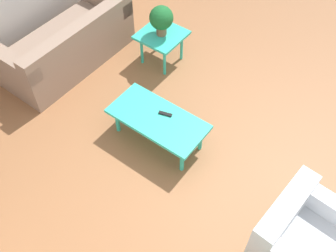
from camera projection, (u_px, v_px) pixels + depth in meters
The scene contains 7 objects.
ground_plane at pixel (207, 139), 4.84m from camera, with size 14.00×14.00×0.00m, color #8E5B38.
sofa at pixel (69, 45), 5.49m from camera, with size 0.85×1.91×0.78m.
armchair at pixel (303, 241), 3.70m from camera, with size 0.89×0.93×0.75m.
coffee_table at pixel (158, 120), 4.57m from camera, with size 1.16×0.57×0.40m.
side_table_plant at pixel (162, 38), 5.42m from camera, with size 0.59×0.59×0.48m.
potted_plant at pixel (161, 19), 5.18m from camera, with size 0.32×0.32×0.42m.
remote_control at pixel (165, 114), 4.56m from camera, with size 0.16×0.09×0.02m.
Camera 1 is at (-1.36, 2.62, 3.87)m, focal length 42.00 mm.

